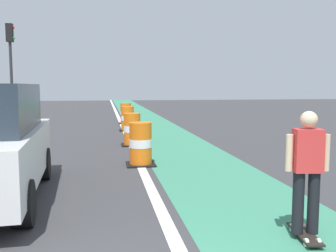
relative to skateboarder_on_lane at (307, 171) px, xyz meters
name	(u,v)px	position (x,y,z in m)	size (l,w,h in m)	color
bike_lane_strip	(166,137)	(-0.20, 10.30, -0.91)	(2.50, 80.00, 0.01)	#387F60
lane_divider_stripe	(128,137)	(-1.70, 10.30, -0.91)	(0.20, 80.00, 0.01)	silver
skateboarder_on_lane	(307,171)	(0.00, 0.00, 0.00)	(0.56, 0.82, 1.69)	black
traffic_barrel_front	(141,144)	(-1.69, 5.05, -0.38)	(0.73, 0.73, 1.09)	orange
traffic_barrel_mid	(132,130)	(-1.66, 8.32, -0.38)	(0.73, 0.73, 1.09)	orange
traffic_barrel_back	(128,119)	(-1.56, 12.59, -0.38)	(0.73, 0.73, 1.09)	orange
traffic_barrel_far	(126,114)	(-1.46, 15.82, -0.38)	(0.73, 0.73, 1.09)	orange
traffic_light_corner	(11,56)	(-7.20, 16.11, 2.59)	(0.41, 0.32, 5.10)	#2D2D2D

